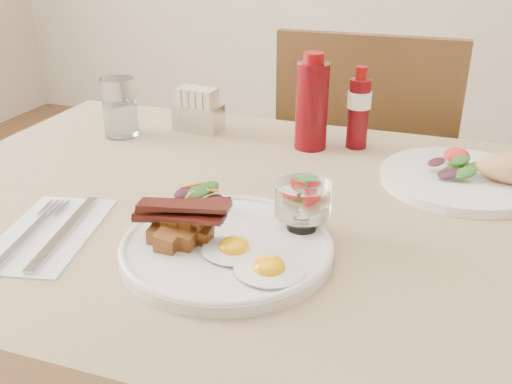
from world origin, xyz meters
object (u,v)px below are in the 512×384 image
at_px(sugar_caddy, 198,112).
at_px(hot_sauce_bottle, 359,109).
at_px(water_glass, 120,111).
at_px(ketchup_bottle, 312,105).
at_px(chair_far, 365,184).
at_px(fruit_cup, 303,200).
at_px(table, 303,270).
at_px(second_plate, 474,175).
at_px(main_plate, 227,248).

bearing_deg(sugar_caddy, hot_sauce_bottle, 6.95).
bearing_deg(water_glass, ketchup_bottle, 8.13).
height_order(chair_far, water_glass, chair_far).
relative_size(fruit_cup, sugar_caddy, 0.75).
relative_size(fruit_cup, ketchup_bottle, 0.42).
height_order(table, water_glass, water_glass).
relative_size(chair_far, second_plate, 3.25).
relative_size(table, water_glass, 11.26).
xyz_separation_m(second_plate, sugar_caddy, (-0.55, 0.11, 0.02)).
xyz_separation_m(table, hot_sauce_bottle, (0.02, 0.33, 0.17)).
xyz_separation_m(chair_far, second_plate, (0.23, -0.45, 0.24)).
distance_m(hot_sauce_bottle, sugar_caddy, 0.33).
height_order(chair_far, main_plate, chair_far).
bearing_deg(hot_sauce_bottle, ketchup_bottle, -159.64).
height_order(ketchup_bottle, hot_sauce_bottle, ketchup_bottle).
relative_size(hot_sauce_bottle, sugar_caddy, 1.52).
relative_size(second_plate, ketchup_bottle, 1.56).
distance_m(table, sugar_caddy, 0.46).
xyz_separation_m(chair_far, fruit_cup, (0.01, -0.72, 0.29)).
height_order(fruit_cup, second_plate, fruit_cup).
relative_size(sugar_caddy, water_glass, 0.88).
relative_size(second_plate, hot_sauce_bottle, 1.81).
distance_m(fruit_cup, sugar_caddy, 0.49).
height_order(chair_far, hot_sauce_bottle, chair_far).
bearing_deg(fruit_cup, main_plate, -139.08).
bearing_deg(fruit_cup, table, 99.59).
bearing_deg(fruit_cup, sugar_caddy, 130.81).
distance_m(fruit_cup, hot_sauce_bottle, 0.38).
bearing_deg(table, water_glass, 151.93).
distance_m(main_plate, second_plate, 0.46).
bearing_deg(sugar_caddy, table, -39.87).
bearing_deg(table, second_plate, 41.87).
xyz_separation_m(second_plate, hot_sauce_bottle, (-0.22, 0.12, 0.06)).
distance_m(table, hot_sauce_bottle, 0.37).
bearing_deg(water_glass, table, -28.07).
distance_m(table, main_plate, 0.18).
bearing_deg(fruit_cup, ketchup_bottle, 102.14).
bearing_deg(sugar_caddy, main_plate, -56.09).
xyz_separation_m(ketchup_bottle, hot_sauce_bottle, (0.08, 0.03, -0.01)).
height_order(hot_sauce_bottle, sugar_caddy, hot_sauce_bottle).
relative_size(ketchup_bottle, sugar_caddy, 1.77).
xyz_separation_m(table, fruit_cup, (0.01, -0.06, 0.15)).
bearing_deg(main_plate, hot_sauce_bottle, 78.57).
bearing_deg(chair_far, table, -90.00).
bearing_deg(sugar_caddy, second_plate, -5.68).
distance_m(second_plate, ketchup_bottle, 0.32).
bearing_deg(hot_sauce_bottle, sugar_caddy, -178.65).
bearing_deg(ketchup_bottle, sugar_caddy, 174.59).
bearing_deg(main_plate, ketchup_bottle, 88.99).
height_order(main_plate, sugar_caddy, sugar_caddy).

